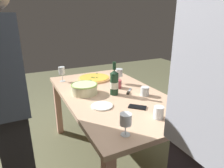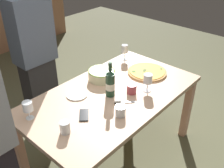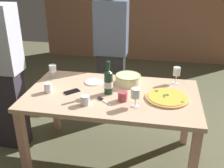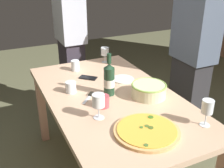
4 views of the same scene
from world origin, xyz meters
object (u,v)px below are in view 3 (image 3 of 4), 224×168
at_px(cup_ceramic, 123,96).
at_px(wine_glass_by_bottle, 53,69).
at_px(serving_bowl, 128,79).
at_px(pizza_knife, 103,100).
at_px(wine_bottle, 108,81).
at_px(person_guest_left, 1,68).
at_px(wine_glass_far_left, 177,72).
at_px(pizza, 167,98).
at_px(cup_amber, 48,88).
at_px(cup_spare, 85,100).
at_px(cell_phone, 72,92).
at_px(person_host, 111,51).
at_px(wine_glass_near_pizza, 136,94).
at_px(side_plate, 94,82).
at_px(dining_table, 112,102).

bearing_deg(cup_ceramic, wine_glass_by_bottle, 155.29).
bearing_deg(serving_bowl, pizza_knife, -113.29).
bearing_deg(wine_bottle, person_guest_left, 177.24).
height_order(wine_glass_by_bottle, wine_glass_far_left, wine_glass_far_left).
height_order(pizza, cup_amber, cup_amber).
height_order(serving_bowl, person_guest_left, person_guest_left).
height_order(cup_spare, cell_phone, cup_spare).
bearing_deg(serving_bowl, cup_spare, -121.72).
bearing_deg(cup_amber, wine_glass_by_bottle, 103.60).
relative_size(person_host, person_guest_left, 0.97).
xyz_separation_m(wine_glass_near_pizza, side_plate, (-0.46, 0.41, -0.11)).
xyz_separation_m(wine_glass_by_bottle, cup_amber, (0.08, -0.32, -0.06)).
relative_size(wine_glass_near_pizza, person_guest_left, 0.09).
xyz_separation_m(pizza, person_guest_left, (-1.63, 0.06, 0.15)).
bearing_deg(side_plate, wine_glass_far_left, 9.48).
xyz_separation_m(cup_spare, side_plate, (-0.04, 0.46, -0.04)).
bearing_deg(wine_glass_by_bottle, cup_ceramic, -24.71).
relative_size(cup_ceramic, side_plate, 0.46).
distance_m(pizza, cell_phone, 0.88).
distance_m(wine_glass_by_bottle, cup_spare, 0.69).
bearing_deg(wine_glass_by_bottle, wine_bottle, -21.24).
xyz_separation_m(serving_bowl, person_guest_left, (-1.24, -0.19, 0.11)).
bearing_deg(wine_glass_by_bottle, wine_glass_near_pizza, -26.10).
relative_size(cup_ceramic, person_guest_left, 0.05).
relative_size(wine_glass_near_pizza, wine_glass_by_bottle, 1.12).
bearing_deg(dining_table, person_host, 101.08).
relative_size(cup_ceramic, pizza_knife, 0.57).
bearing_deg(wine_bottle, person_host, 99.00).
height_order(wine_glass_by_bottle, pizza_knife, wine_glass_by_bottle).
height_order(cell_phone, person_guest_left, person_guest_left).
distance_m(wine_bottle, person_host, 0.89).
xyz_separation_m(wine_glass_by_bottle, cup_spare, (0.48, -0.49, -0.06)).
xyz_separation_m(wine_glass_near_pizza, cell_phone, (-0.61, 0.16, -0.11)).
bearing_deg(dining_table, wine_glass_near_pizza, -40.66).
distance_m(wine_bottle, side_plate, 0.31).
height_order(wine_bottle, cup_amber, wine_bottle).
bearing_deg(person_guest_left, wine_glass_near_pizza, -8.08).
height_order(wine_glass_by_bottle, person_host, person_host).
distance_m(cup_amber, person_host, 1.05).
relative_size(wine_glass_far_left, cup_spare, 2.04).
bearing_deg(cell_phone, cup_spare, -3.23).
distance_m(dining_table, pizza_knife, 0.19).
relative_size(cup_ceramic, cup_spare, 1.01).
bearing_deg(pizza, cell_phone, -178.13).
relative_size(dining_table, wine_glass_near_pizza, 9.70).
bearing_deg(serving_bowl, wine_glass_by_bottle, 179.84).
distance_m(wine_glass_near_pizza, pizza_knife, 0.31).
height_order(cell_phone, pizza_knife, pizza_knife).
height_order(serving_bowl, wine_glass_near_pizza, wine_glass_near_pizza).
xyz_separation_m(wine_glass_by_bottle, pizza_knife, (0.62, -0.40, -0.10)).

